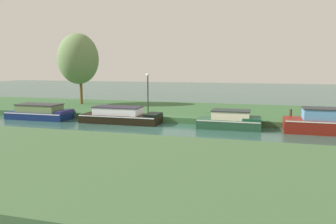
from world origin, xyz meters
name	(u,v)px	position (x,y,z in m)	size (l,w,h in m)	color
ground_plane	(158,128)	(0.00, 0.00, 0.00)	(120.00, 120.00, 0.00)	#2D5348
riverbank_far	(183,111)	(0.00, 7.00, 0.20)	(72.00, 10.00, 0.40)	#365E34
riverbank_near	(88,164)	(0.00, -9.00, 0.20)	(72.00, 10.00, 0.40)	#406139
forest_barge	(231,121)	(4.54, 1.20, 0.50)	(4.01, 1.89, 1.19)	#20472F
black_narrowboat	(121,116)	(-3.14, 1.20, 0.48)	(5.69, 1.96, 1.15)	black
maroon_cruiser	(322,122)	(9.98, 1.20, 0.65)	(4.11, 2.02, 1.51)	maroon
navy_dinghy	(41,112)	(-9.77, 1.20, 0.48)	(4.85, 2.11, 1.14)	navy
willow_tree_left	(78,59)	(-10.18, 7.58, 4.66)	(3.80, 3.66, 6.61)	brown
lamp_post	(148,88)	(-1.98, 3.72, 2.30)	(0.24, 0.24, 3.04)	#333338
mooring_post_near	(96,109)	(-5.81, 2.55, 0.69)	(0.19, 0.19, 0.58)	#473E23
mooring_post_far	(290,115)	(8.26, 2.55, 0.80)	(0.18, 0.18, 0.81)	#453D26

